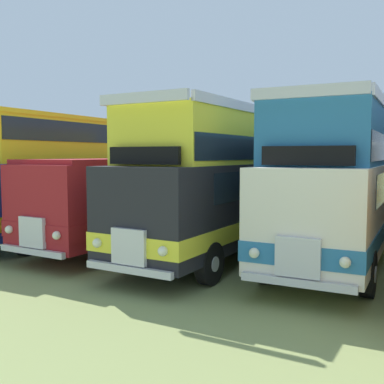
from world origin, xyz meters
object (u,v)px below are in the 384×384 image
at_px(bus_first_in_row, 80,171).
at_px(bus_fourth_in_row, 342,181).
at_px(bus_second_in_row, 151,193).
at_px(bus_third_in_row, 237,178).

distance_m(bus_first_in_row, bus_fourth_in_row, 9.92).
distance_m(bus_second_in_row, bus_fourth_in_row, 6.64).
xyz_separation_m(bus_first_in_row, bus_third_in_row, (6.62, 0.13, -0.11)).
bearing_deg(bus_first_in_row, bus_third_in_row, 1.10).
bearing_deg(bus_second_in_row, bus_fourth_in_row, 1.84).
height_order(bus_third_in_row, bus_fourth_in_row, same).
distance_m(bus_first_in_row, bus_third_in_row, 6.62).
bearing_deg(bus_fourth_in_row, bus_second_in_row, -178.16).
height_order(bus_first_in_row, bus_second_in_row, bus_first_in_row).
height_order(bus_first_in_row, bus_third_in_row, bus_third_in_row).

